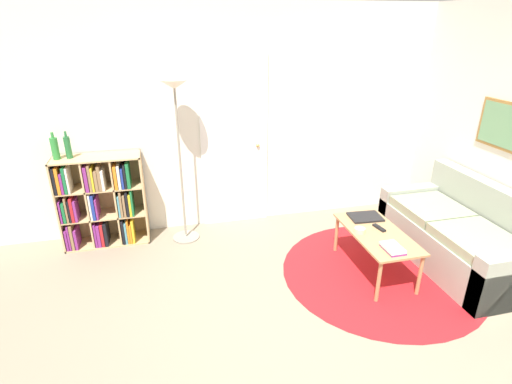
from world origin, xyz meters
The scene contains 14 objects.
ground_plane centered at (0.00, 0.00, 0.00)m, with size 14.00×14.00×0.00m, color gray.
wall_back centered at (-0.01, 2.46, 1.29)m, with size 7.70×0.11×2.60m.
wall_right centered at (2.38, 1.22, 1.30)m, with size 0.08×5.44×2.60m.
rug centered at (1.07, 0.91, 0.00)m, with size 2.01×2.01×0.01m.
bookshelf centered at (-1.73, 2.24, 0.52)m, with size 0.92×0.34×1.05m.
floor_lamp centered at (-0.82, 2.12, 1.52)m, with size 0.32×0.32×1.84m.
couch centered at (1.98, 0.93, 0.29)m, with size 0.83×1.70×0.85m.
coffee_table centered at (1.00, 0.97, 0.40)m, with size 0.50×0.99×0.45m.
laptop centered at (1.04, 1.29, 0.46)m, with size 0.35×0.27×0.02m.
bowl centered at (0.83, 1.01, 0.47)m, with size 0.11×0.11×0.04m.
book_stack_on_table centered at (0.97, 0.63, 0.47)m, with size 0.16×0.22×0.04m.
remote centered at (1.06, 1.03, 0.46)m, with size 0.07×0.17×0.02m.
bottle_left centered at (-2.09, 2.25, 1.17)m, with size 0.08×0.08×0.29m.
bottle_middle centered at (-1.96, 2.25, 1.17)m, with size 0.06×0.06×0.29m.
Camera 1 is at (-1.00, -2.13, 2.38)m, focal length 28.00 mm.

